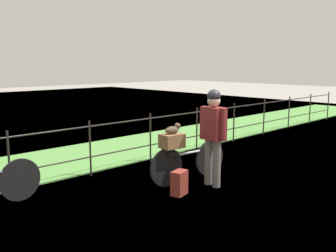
# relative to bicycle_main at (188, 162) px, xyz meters

# --- Properties ---
(ground_plane) EXTENTS (60.00, 60.00, 0.00)m
(ground_plane) POSITION_rel_bicycle_main_xyz_m (0.39, -0.83, -0.36)
(ground_plane) COLOR gray
(grass_strip) EXTENTS (27.00, 2.40, 0.03)m
(grass_strip) POSITION_rel_bicycle_main_xyz_m (0.39, 2.83, -0.34)
(grass_strip) COLOR #569342
(grass_strip) RESTS_ON ground
(harbor_water) EXTENTS (30.00, 30.00, 0.00)m
(harbor_water) POSITION_rel_bicycle_main_xyz_m (0.39, 9.33, -0.35)
(harbor_water) COLOR #426684
(harbor_water) RESTS_ON ground
(iron_fence) EXTENTS (18.04, 0.04, 1.06)m
(iron_fence) POSITION_rel_bicycle_main_xyz_m (0.39, 1.48, 0.26)
(iron_fence) COLOR #28231E
(iron_fence) RESTS_ON ground
(bicycle_main) EXTENTS (1.70, 0.25, 0.67)m
(bicycle_main) POSITION_rel_bicycle_main_xyz_m (0.00, 0.00, 0.00)
(bicycle_main) COLOR black
(bicycle_main) RESTS_ON ground
(wooden_crate) EXTENTS (0.42, 0.32, 0.24)m
(wooden_crate) POSITION_rel_bicycle_main_xyz_m (-0.38, 0.04, 0.44)
(wooden_crate) COLOR brown
(wooden_crate) RESTS_ON bicycle_main
(terrier_dog) EXTENTS (0.32, 0.17, 0.18)m
(terrier_dog) POSITION_rel_bicycle_main_xyz_m (-0.35, 0.04, 0.64)
(terrier_dog) COLOR #4C3D2D
(terrier_dog) RESTS_ON wooden_crate
(cyclist_person) EXTENTS (0.30, 0.54, 1.68)m
(cyclist_person) POSITION_rel_bicycle_main_xyz_m (0.12, -0.47, 0.65)
(cyclist_person) COLOR slate
(cyclist_person) RESTS_ON ground
(backpack_on_paving) EXTENTS (0.32, 0.25, 0.40)m
(backpack_on_paving) POSITION_rel_bicycle_main_xyz_m (-0.63, -0.40, -0.16)
(backpack_on_paving) COLOR maroon
(backpack_on_paving) RESTS_ON ground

